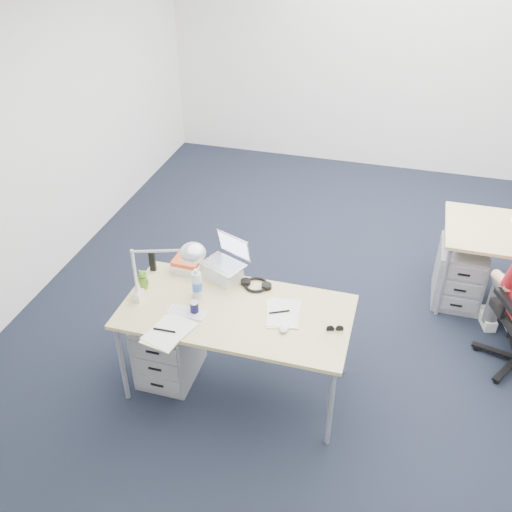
# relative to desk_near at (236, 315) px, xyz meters

# --- Properties ---
(floor) EXTENTS (7.00, 7.00, 0.00)m
(floor) POSITION_rel_desk_near_xyz_m (0.88, 0.73, -0.68)
(floor) COLOR black
(floor) RESTS_ON ground
(room) EXTENTS (6.02, 7.02, 2.80)m
(room) POSITION_rel_desk_near_xyz_m (0.88, 0.73, 1.03)
(room) COLOR white
(room) RESTS_ON ground
(desk_near) EXTENTS (1.60, 0.80, 0.73)m
(desk_near) POSITION_rel_desk_near_xyz_m (0.00, 0.00, 0.00)
(desk_near) COLOR tan
(desk_near) RESTS_ON ground
(drawer_pedestal_near) EXTENTS (0.40, 0.50, 0.55)m
(drawer_pedestal_near) POSITION_rel_desk_near_xyz_m (-0.53, -0.02, -0.41)
(drawer_pedestal_near) COLOR #A2A6A8
(drawer_pedestal_near) RESTS_ON ground
(drawer_pedestal_far) EXTENTS (0.40, 0.50, 0.55)m
(drawer_pedestal_far) POSITION_rel_desk_near_xyz_m (1.60, 1.54, -0.41)
(drawer_pedestal_far) COLOR #A2A6A8
(drawer_pedestal_far) RESTS_ON ground
(silver_laptop) EXTENTS (0.37, 0.33, 0.32)m
(silver_laptop) POSITION_rel_desk_near_xyz_m (-0.20, 0.34, 0.21)
(silver_laptop) COLOR silver
(silver_laptop) RESTS_ON desk_near
(wireless_keyboard) EXTENTS (0.27, 0.12, 0.01)m
(wireless_keyboard) POSITION_rel_desk_near_xyz_m (-0.32, -0.12, 0.05)
(wireless_keyboard) COLOR white
(wireless_keyboard) RESTS_ON desk_near
(computer_mouse) EXTENTS (0.06, 0.10, 0.03)m
(computer_mouse) POSITION_rel_desk_near_xyz_m (0.37, -0.11, 0.06)
(computer_mouse) COLOR white
(computer_mouse) RESTS_ON desk_near
(headphones) EXTENTS (0.24, 0.19, 0.04)m
(headphones) POSITION_rel_desk_near_xyz_m (0.06, 0.30, 0.07)
(headphones) COLOR black
(headphones) RESTS_ON desk_near
(can_koozie) EXTENTS (0.07, 0.07, 0.10)m
(can_koozie) POSITION_rel_desk_near_xyz_m (-0.27, -0.10, 0.09)
(can_koozie) COLOR #141239
(can_koozie) RESTS_ON desk_near
(water_bottle) EXTENTS (0.08, 0.08, 0.23)m
(water_bottle) POSITION_rel_desk_near_xyz_m (-0.31, 0.08, 0.16)
(water_bottle) COLOR silver
(water_bottle) RESTS_ON desk_near
(bear_figurine) EXTENTS (0.10, 0.09, 0.15)m
(bear_figurine) POSITION_rel_desk_near_xyz_m (-0.72, 0.06, 0.12)
(bear_figurine) COLOR #3F7C21
(bear_figurine) RESTS_ON desk_near
(book_stack) EXTENTS (0.23, 0.18, 0.10)m
(book_stack) POSITION_rel_desk_near_xyz_m (-0.50, 0.35, 0.10)
(book_stack) COLOR silver
(book_stack) RESTS_ON desk_near
(cordless_phone) EXTENTS (0.05, 0.03, 0.16)m
(cordless_phone) POSITION_rel_desk_near_xyz_m (-0.75, 0.28, 0.13)
(cordless_phone) COLOR black
(cordless_phone) RESTS_ON desk_near
(papers_left) EXTENTS (0.31, 0.38, 0.01)m
(papers_left) POSITION_rel_desk_near_xyz_m (-0.37, -0.35, 0.05)
(papers_left) COLOR #FEFD93
(papers_left) RESTS_ON desk_near
(papers_right) EXTENTS (0.26, 0.34, 0.01)m
(papers_right) POSITION_rel_desk_near_xyz_m (0.32, 0.05, 0.05)
(papers_right) COLOR #FEFD93
(papers_right) RESTS_ON desk_near
(sunglasses) EXTENTS (0.13, 0.09, 0.03)m
(sunglasses) POSITION_rel_desk_near_xyz_m (0.69, -0.02, 0.06)
(sunglasses) COLOR black
(sunglasses) RESTS_ON desk_near
(desk_lamp) EXTENTS (0.53, 0.31, 0.57)m
(desk_lamp) POSITION_rel_desk_near_xyz_m (-0.53, -0.07, 0.33)
(desk_lamp) COLOR silver
(desk_lamp) RESTS_ON desk_near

